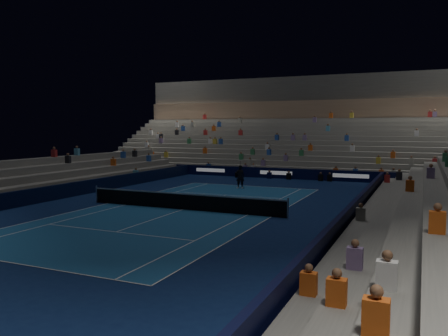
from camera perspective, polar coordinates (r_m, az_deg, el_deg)
The scene contains 11 objects.
ground at distance 27.07m, azimuth -5.17°, elevation -5.24°, with size 90.00×90.00×0.00m, color #0C1C48.
court_surface at distance 27.07m, azimuth -5.17°, elevation -5.23°, with size 10.97×23.77×0.01m, color navy.
sponsor_barrier_far at distance 43.95m, azimuth 6.61°, elevation -0.65°, with size 44.00×0.25×1.00m, color black.
sponsor_barrier_east at distance 23.89m, azimuth 15.72°, elevation -5.56°, with size 0.25×37.00×1.00m, color black.
sponsor_barrier_west at distance 32.77m, azimuth -20.20°, elevation -2.85°, with size 0.25×37.00×1.00m, color black.
grandstand_main at distance 52.81m, azimuth 9.68°, elevation 3.38°, with size 44.00×15.20×11.20m.
grandstand_east at distance 23.60m, azimuth 24.13°, elevation -4.92°, with size 5.00×37.00×2.50m.
grandstand_west at distance 35.20m, azimuth -24.28°, elevation -1.78°, with size 5.00×37.00×2.50m.
tennis_net at distance 26.98m, azimuth -5.18°, elevation -4.18°, with size 12.90×0.10×1.10m.
tennis_player at distance 36.34m, azimuth 2.05°, elevation -1.10°, with size 0.68×0.45×1.88m, color black.
broadcast_camera at distance 44.49m, azimuth 1.68°, elevation -0.84°, with size 0.53×0.91×0.53m.
Camera 1 is at (12.96, -23.27, 4.80)m, focal length 36.31 mm.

